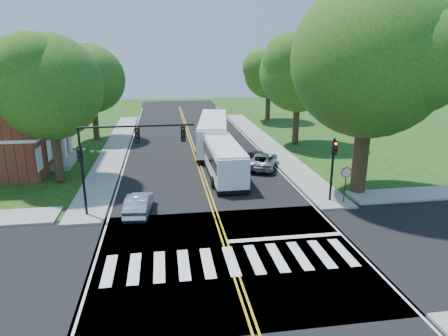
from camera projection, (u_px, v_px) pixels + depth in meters
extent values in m
plane|color=#1C3F0F|center=(230.00, 256.00, 20.63)|extent=(140.00, 140.00, 0.00)
cube|color=black|center=(198.00, 163.00, 37.68)|extent=(14.00, 96.00, 0.01)
cube|color=black|center=(230.00, 256.00, 20.63)|extent=(60.00, 12.00, 0.01)
cube|color=gold|center=(195.00, 152.00, 41.47)|extent=(0.36, 70.00, 0.01)
cube|color=silver|center=(128.00, 155.00, 40.48)|extent=(0.12, 70.00, 0.01)
cube|color=silver|center=(258.00, 150.00, 42.46)|extent=(0.12, 70.00, 0.01)
cube|color=silver|center=(231.00, 261.00, 20.15)|extent=(12.60, 3.00, 0.01)
cube|color=silver|center=(286.00, 237.00, 22.65)|extent=(6.60, 0.40, 0.01)
cube|color=gray|center=(116.00, 148.00, 43.09)|extent=(2.60, 40.00, 0.15)
cube|color=gray|center=(265.00, 143.00, 45.50)|extent=(2.60, 40.00, 0.15)
cylinder|color=#332614|center=(361.00, 152.00, 28.91)|extent=(1.10, 1.10, 6.00)
sphere|color=#447823|center=(370.00, 59.00, 27.06)|extent=(10.80, 10.80, 10.80)
cylinder|color=#332614|center=(57.00, 151.00, 31.50)|extent=(0.70, 0.70, 4.80)
sphere|color=#447823|center=(49.00, 87.00, 30.07)|extent=(8.00, 8.00, 8.00)
cylinder|color=#332614|center=(95.00, 120.00, 46.78)|extent=(0.70, 0.70, 4.40)
sphere|color=#447823|center=(91.00, 79.00, 45.45)|extent=(7.60, 7.60, 7.60)
cylinder|color=#332614|center=(296.00, 121.00, 44.29)|extent=(0.70, 0.70, 5.00)
sphere|color=#447823|center=(299.00, 73.00, 42.80)|extent=(8.40, 8.40, 8.40)
cylinder|color=#332614|center=(268.00, 105.00, 59.68)|extent=(0.70, 0.70, 4.40)
sphere|color=#447823|center=(269.00, 74.00, 58.39)|extent=(7.20, 7.20, 7.20)
cube|color=silver|center=(60.00, 116.00, 36.52)|extent=(1.40, 6.00, 0.45)
cube|color=gray|center=(66.00, 160.00, 37.70)|extent=(1.80, 6.00, 0.50)
cylinder|color=silver|center=(58.00, 146.00, 35.09)|extent=(0.50, 0.50, 4.20)
cylinder|color=silver|center=(63.00, 141.00, 37.18)|extent=(0.50, 0.50, 4.20)
cylinder|color=silver|center=(68.00, 136.00, 39.26)|extent=(0.50, 0.50, 4.20)
cylinder|color=black|center=(83.00, 180.00, 24.90)|extent=(0.16, 0.16, 4.60)
cube|color=black|center=(80.00, 154.00, 24.27)|extent=(0.30, 0.22, 0.95)
sphere|color=black|center=(79.00, 150.00, 24.05)|extent=(0.18, 0.18, 0.18)
cylinder|color=black|center=(137.00, 126.00, 24.47)|extent=(7.00, 0.12, 0.12)
cube|color=black|center=(138.00, 135.00, 24.48)|extent=(0.30, 0.22, 0.95)
cube|color=black|center=(183.00, 134.00, 24.89)|extent=(0.30, 0.22, 0.95)
cylinder|color=black|center=(332.00, 170.00, 27.31)|extent=(0.16, 0.16, 4.40)
cube|color=black|center=(335.00, 148.00, 26.72)|extent=(0.30, 0.22, 0.95)
sphere|color=#FF0A05|center=(336.00, 144.00, 26.50)|extent=(0.18, 0.18, 0.18)
cylinder|color=black|center=(345.00, 187.00, 27.27)|extent=(0.06, 0.06, 2.20)
cylinder|color=#A50A07|center=(346.00, 172.00, 26.94)|extent=(0.76, 0.04, 0.76)
cube|color=white|center=(222.00, 158.00, 33.82)|extent=(2.49, 11.08, 2.58)
cube|color=black|center=(222.00, 152.00, 33.69)|extent=(2.55, 10.31, 0.89)
cube|color=black|center=(213.00, 140.00, 39.01)|extent=(2.30, 0.12, 1.50)
cube|color=orange|center=(213.00, 131.00, 38.77)|extent=(1.59, 0.11, 0.30)
cube|color=black|center=(222.00, 171.00, 34.15)|extent=(2.54, 11.18, 0.28)
cube|color=white|center=(222.00, 142.00, 33.44)|extent=(2.44, 10.75, 0.21)
cylinder|color=black|center=(229.00, 157.00, 37.75)|extent=(0.31, 0.90, 0.90)
cylinder|color=black|center=(203.00, 158.00, 37.38)|extent=(0.31, 0.90, 0.90)
cylinder|color=black|center=(244.00, 180.00, 31.10)|extent=(0.31, 0.90, 0.90)
cylinder|color=black|center=(213.00, 182.00, 30.73)|extent=(0.31, 0.90, 0.90)
cube|color=white|center=(213.00, 134.00, 42.39)|extent=(4.67, 13.11, 2.99)
cube|color=black|center=(213.00, 128.00, 42.24)|extent=(4.61, 12.23, 1.03)
cube|color=black|center=(214.00, 120.00, 48.48)|extent=(2.65, 0.50, 1.74)
cube|color=orange|center=(214.00, 112.00, 48.21)|extent=(1.84, 0.38, 0.35)
cube|color=black|center=(213.00, 146.00, 42.77)|extent=(4.74, 13.22, 0.33)
cube|color=white|center=(213.00, 119.00, 41.95)|extent=(4.56, 12.72, 0.24)
cylinder|color=black|center=(226.00, 136.00, 46.79)|extent=(0.50, 1.09, 1.04)
cylinder|color=black|center=(202.00, 136.00, 46.79)|extent=(0.50, 1.09, 1.04)
cylinder|color=black|center=(227.00, 153.00, 38.97)|extent=(0.50, 1.09, 1.04)
cylinder|color=black|center=(198.00, 153.00, 38.96)|extent=(0.50, 1.09, 1.04)
imported|color=#B5B8BD|center=(139.00, 204.00, 25.72)|extent=(1.85, 4.28, 1.37)
imported|color=#A7A9AE|center=(262.00, 160.00, 35.85)|extent=(4.03, 5.53, 1.40)
imported|color=black|center=(256.00, 158.00, 36.71)|extent=(2.62, 4.77, 1.31)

